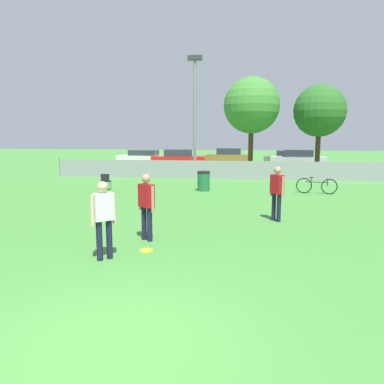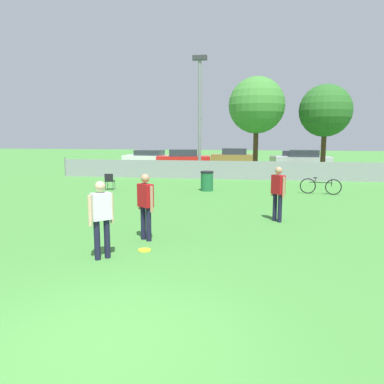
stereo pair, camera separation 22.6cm
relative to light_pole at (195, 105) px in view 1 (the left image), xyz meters
The scene contains 17 objects.
ground_plane 20.44m from the light_pole, 85.58° to the right, with size 120.00×120.00×0.00m, color #428438.
fence_backline 4.63m from the light_pole, 50.78° to the right, with size 19.88×0.07×1.21m.
light_pole is the anchor object (origin of this frame).
tree_near_pole 3.64m from the light_pole, 10.42° to the left, with size 3.58×3.58×6.28m.
tree_far_right 8.05m from the light_pole, ahead, with size 3.32×3.32×5.81m.
player_defender_red 13.69m from the light_pole, 71.69° to the right, with size 0.42×0.46×1.69m.
player_receiver_white 17.09m from the light_pole, 89.25° to the right, with size 0.44×0.44×1.69m.
player_thrower_red 15.60m from the light_pole, 87.18° to the right, with size 0.47×0.42×1.69m.
frisbee_disc 16.67m from the light_pole, 86.62° to the right, with size 0.30×0.30×0.03m.
folding_chair_sideline 8.81m from the light_pole, 115.56° to the right, with size 0.45×0.45×0.80m.
bicycle_sideline 10.24m from the light_pole, 46.75° to the right, with size 1.76×0.47×0.75m.
trash_bin 7.85m from the light_pole, 79.06° to the right, with size 0.61×0.61×0.93m.
parked_car_white 10.16m from the light_pole, 125.58° to the left, with size 4.62×2.13×1.31m.
parked_car_red 6.97m from the light_pole, 110.68° to the left, with size 4.47×2.41×1.48m.
parked_car_tan 9.94m from the light_pole, 78.27° to the left, with size 4.04×1.80×1.46m.
parked_car_olive 11.45m from the light_pole, 49.61° to the left, with size 4.38×2.06×1.31m.
parked_car_silver 10.36m from the light_pole, 40.24° to the left, with size 4.30×2.02×1.47m.
Camera 1 is at (1.58, -4.22, 2.65)m, focal length 35.00 mm.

